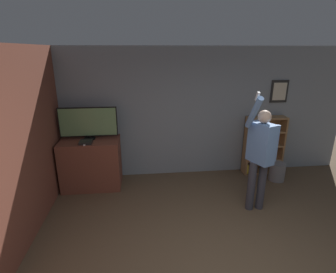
{
  "coord_description": "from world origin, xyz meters",
  "views": [
    {
      "loc": [
        -0.93,
        -2.09,
        2.62
      ],
      "look_at": [
        -0.47,
        2.15,
        1.21
      ],
      "focal_mm": 28.0,
      "sensor_mm": 36.0,
      "label": 1
    }
  ],
  "objects_px": {
    "television": "(88,123)",
    "person": "(261,152)",
    "game_console": "(86,142)",
    "bookshelf": "(261,146)",
    "waste_bin": "(277,172)"
  },
  "relations": [
    {
      "from": "television",
      "to": "person",
      "type": "xyz_separation_m",
      "value": [
        2.9,
        -1.2,
        -0.24
      ]
    },
    {
      "from": "television",
      "to": "game_console",
      "type": "height_order",
      "value": "television"
    },
    {
      "from": "bookshelf",
      "to": "person",
      "type": "height_order",
      "value": "person"
    },
    {
      "from": "television",
      "to": "bookshelf",
      "type": "bearing_deg",
      "value": 2.87
    },
    {
      "from": "person",
      "to": "waste_bin",
      "type": "bearing_deg",
      "value": 114.3
    },
    {
      "from": "television",
      "to": "bookshelf",
      "type": "height_order",
      "value": "television"
    },
    {
      "from": "bookshelf",
      "to": "waste_bin",
      "type": "distance_m",
      "value": 0.64
    },
    {
      "from": "game_console",
      "to": "person",
      "type": "height_order",
      "value": "person"
    },
    {
      "from": "bookshelf",
      "to": "waste_bin",
      "type": "bearing_deg",
      "value": -62.19
    },
    {
      "from": "bookshelf",
      "to": "waste_bin",
      "type": "xyz_separation_m",
      "value": [
        0.22,
        -0.42,
        -0.44
      ]
    },
    {
      "from": "television",
      "to": "bookshelf",
      "type": "xyz_separation_m",
      "value": [
        3.59,
        0.18,
        -0.67
      ]
    },
    {
      "from": "bookshelf",
      "to": "television",
      "type": "bearing_deg",
      "value": -177.13
    },
    {
      "from": "game_console",
      "to": "bookshelf",
      "type": "bearing_deg",
      "value": 6.67
    },
    {
      "from": "television",
      "to": "waste_bin",
      "type": "relative_size",
      "value": 2.87
    },
    {
      "from": "game_console",
      "to": "person",
      "type": "xyz_separation_m",
      "value": [
        2.93,
        -0.96,
        0.06
      ]
    }
  ]
}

